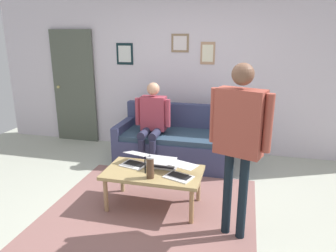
% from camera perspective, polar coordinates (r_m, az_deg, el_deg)
% --- Properties ---
extents(ground_plane, '(7.68, 7.68, 0.00)m').
position_cam_1_polar(ground_plane, '(3.81, -2.93, -14.95)').
color(ground_plane, '#ADB1A0').
extents(area_rug, '(2.36, 2.12, 0.01)m').
position_cam_1_polar(area_rug, '(3.82, -3.01, -14.81)').
color(area_rug, '#885C58').
rests_on(area_rug, ground_plane).
extents(back_wall, '(7.04, 0.11, 2.70)m').
position_cam_1_polar(back_wall, '(5.44, 3.67, 9.68)').
color(back_wall, silver).
rests_on(back_wall, ground_plane).
extents(interior_door, '(0.82, 0.09, 2.05)m').
position_cam_1_polar(interior_door, '(6.14, -16.51, 6.74)').
color(interior_door, '#4D5347').
rests_on(interior_door, ground_plane).
extents(couch, '(1.81, 0.86, 0.88)m').
position_cam_1_polar(couch, '(5.03, 1.49, -3.09)').
color(couch, '#373D61').
rests_on(couch, ground_plane).
extents(coffee_table, '(1.12, 0.63, 0.45)m').
position_cam_1_polar(coffee_table, '(3.72, -2.64, -8.77)').
color(coffee_table, '#A08755').
rests_on(coffee_table, ground_plane).
extents(laptop_left, '(0.36, 0.37, 0.15)m').
position_cam_1_polar(laptop_left, '(3.88, -5.88, -6.23)').
color(laptop_left, silver).
rests_on(laptop_left, coffee_table).
extents(laptop_center, '(0.38, 0.39, 0.12)m').
position_cam_1_polar(laptop_center, '(3.55, 2.25, -8.38)').
color(laptop_center, silver).
rests_on(laptop_center, coffee_table).
extents(laptop_right, '(0.35, 0.32, 0.13)m').
position_cam_1_polar(laptop_right, '(3.77, -0.92, -6.85)').
color(laptop_right, silver).
rests_on(laptop_right, coffee_table).
extents(french_press, '(0.11, 0.09, 0.28)m').
position_cam_1_polar(french_press, '(3.49, -3.25, -7.40)').
color(french_press, '#4C3323').
rests_on(french_press, coffee_table).
extents(person_standing, '(0.59, 0.33, 1.74)m').
position_cam_1_polar(person_standing, '(3.01, 12.69, -0.84)').
color(person_standing, black).
rests_on(person_standing, ground_plane).
extents(person_seated, '(0.55, 0.51, 1.28)m').
position_cam_1_polar(person_seated, '(4.77, -2.88, 1.12)').
color(person_seated, '#26273F').
rests_on(person_seated, ground_plane).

